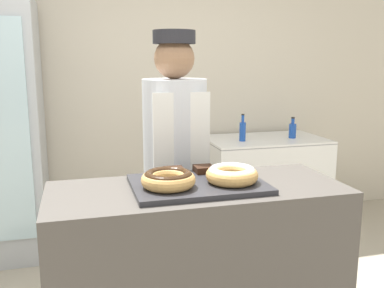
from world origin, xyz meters
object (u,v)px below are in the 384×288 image
at_px(chest_freezer, 264,182).
at_px(bottle_blue_b, 243,131).
at_px(serving_tray, 198,184).
at_px(brownie_back_right, 204,169).
at_px(donut_chocolate_glaze, 168,179).
at_px(baker_person, 175,173).
at_px(donut_light_glaze, 232,174).
at_px(brownie_back_left, 174,171).
at_px(bottle_blue, 293,130).

relative_size(chest_freezer, bottle_blue_b, 4.49).
height_order(serving_tray, brownie_back_right, brownie_back_right).
relative_size(donut_chocolate_glaze, baker_person, 0.14).
height_order(donut_light_glaze, brownie_back_left, donut_light_glaze).
relative_size(serving_tray, chest_freezer, 0.55).
bearing_deg(bottle_blue, brownie_back_left, -133.60).
bearing_deg(brownie_back_right, donut_chocolate_glaze, -137.68).
distance_m(brownie_back_right, bottle_blue, 2.02).
bearing_deg(brownie_back_left, serving_tray, -63.99).
height_order(brownie_back_right, chest_freezer, brownie_back_right).
height_order(brownie_back_left, bottle_blue_b, bottle_blue_b).
bearing_deg(brownie_back_right, bottle_blue, 49.50).
bearing_deg(serving_tray, brownie_back_left, 116.01).
bearing_deg(brownie_back_left, donut_chocolate_glaze, -109.45).
height_order(donut_chocolate_glaze, baker_person, baker_person).
relative_size(donut_light_glaze, bottle_blue, 1.23).
bearing_deg(bottle_blue_b, donut_chocolate_glaze, -121.07).
bearing_deg(bottle_blue, donut_chocolate_glaze, -131.43).
bearing_deg(serving_tray, brownie_back_right, 63.99).
height_order(serving_tray, brownie_back_left, brownie_back_left).
xyz_separation_m(donut_light_glaze, baker_person, (-0.13, 0.58, -0.14)).
relative_size(donut_light_glaze, brownie_back_right, 2.57).
distance_m(serving_tray, bottle_blue, 2.19).
relative_size(baker_person, chest_freezer, 1.58).
xyz_separation_m(donut_chocolate_glaze, donut_light_glaze, (0.29, 0.00, 0.00)).
distance_m(donut_chocolate_glaze, chest_freezer, 2.29).
bearing_deg(bottle_blue_b, chest_freezer, 16.11).
height_order(serving_tray, donut_light_glaze, donut_light_glaze).
height_order(baker_person, bottle_blue_b, baker_person).
relative_size(chest_freezer, bottle_blue, 5.61).
height_order(serving_tray, bottle_blue, bottle_blue).
distance_m(donut_chocolate_glaze, brownie_back_right, 0.30).
xyz_separation_m(serving_tray, donut_chocolate_glaze, (-0.15, -0.05, 0.05)).
bearing_deg(bottle_blue, brownie_back_right, -130.50).
bearing_deg(donut_light_glaze, chest_freezer, 60.93).
height_order(chest_freezer, bottle_blue, bottle_blue).
height_order(brownie_back_right, bottle_blue_b, bottle_blue_b).
distance_m(donut_chocolate_glaze, baker_person, 0.61).
relative_size(serving_tray, baker_person, 0.35).
relative_size(donut_light_glaze, bottle_blue_b, 0.99).
bearing_deg(donut_light_glaze, serving_tray, 161.97).
distance_m(serving_tray, brownie_back_left, 0.17).
bearing_deg(bottle_blue, bottle_blue_b, -177.38).
relative_size(serving_tray, bottle_blue, 3.10).
distance_m(brownie_back_left, chest_freezer, 2.08).
distance_m(baker_person, bottle_blue_b, 1.43).
bearing_deg(brownie_back_left, chest_freezer, 52.52).
distance_m(brownie_back_right, chest_freezer, 2.00).
bearing_deg(baker_person, bottle_blue, 40.30).
relative_size(brownie_back_left, chest_freezer, 0.09).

